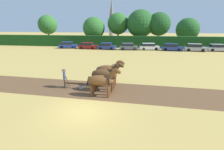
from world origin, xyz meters
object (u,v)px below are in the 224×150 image
draft_horse_lead_right (105,75)px  parked_car_end_right (217,48)px  parked_car_right (172,47)px  tree_far_left (48,25)px  plow (76,85)px  parked_car_left (88,46)px  tree_center_left (118,24)px  parked_car_center_left (107,46)px  tree_left (94,28)px  tree_center_right (159,24)px  parked_car_center (128,47)px  parked_car_center_right (149,47)px  parked_car_far_right (195,48)px  farmer_beside_team (114,71)px  tree_center (140,24)px  draft_horse_lead_left (102,80)px  draft_horse_trail_left (109,70)px  parked_car_far_left (68,45)px  tree_right (188,29)px  church_spire (112,18)px  farmer_at_plow (64,77)px

draft_horse_lead_right → parked_car_end_right: 32.43m
parked_car_right → parked_car_end_right: parked_car_right is taller
tree_far_left → plow: (21.85, -35.97, -5.12)m
parked_car_left → parked_car_right: parked_car_right is taller
tree_center_left → parked_car_center_left: size_ratio=2.06×
tree_left → draft_horse_lead_right: 35.99m
tree_center_right → parked_car_end_right: 15.03m
parked_car_center → parked_car_center_right: (4.55, 0.59, -0.00)m
parked_car_left → parked_car_end_right: size_ratio=1.02×
tree_left → parked_car_far_right: (24.22, -8.56, -3.78)m
farmer_beside_team → parked_car_center_right: 23.97m
parked_car_end_right → parked_car_left: bearing=179.8°
plow → tree_center: bearing=83.9°
tree_left → parked_car_center_right: (14.70, -8.15, -3.81)m
tree_left → parked_car_center: bearing=-40.7°
parked_car_right → draft_horse_lead_left: bearing=-104.0°
tree_center → draft_horse_lead_right: bearing=-94.0°
tree_far_left → parked_car_right: (33.93, -10.25, -4.70)m
tree_center_right → parked_car_center_left: bearing=-143.2°
draft_horse_trail_left → draft_horse_lead_left: bearing=-89.7°
draft_horse_trail_left → parked_car_center: size_ratio=0.65×
parked_car_far_left → parked_car_end_right: parked_car_far_left is taller
tree_right → farmer_beside_team: (-14.67, -34.52, -3.18)m
tree_right → parked_car_center_right: tree_right is taller
draft_horse_lead_left → parked_car_far_left: size_ratio=0.62×
tree_right → parked_car_center_left: size_ratio=1.72×
draft_horse_lead_left → parked_car_center_left: bearing=102.4°
farmer_beside_team → parked_car_far_left: (-14.79, 23.61, -0.29)m
parked_car_center_right → parked_car_center_left: bearing=176.0°
parked_car_center_left → tree_center_right: bearing=44.0°
tree_center → church_spire: church_spire is taller
tree_center → parked_car_center_left: (-7.32, -9.42, -5.00)m
draft_horse_trail_left → parked_car_far_right: (14.07, 24.65, -0.70)m
plow → farmer_at_plow: farmer_at_plow is taller
tree_center_right → farmer_at_plow: size_ratio=5.11×
tree_center_left → tree_center: bearing=-10.0°
tree_center_right → tree_right: 8.28m
parked_car_center → parked_car_center_right: parked_car_center is taller
plow → parked_car_right: (12.08, 25.72, 0.42)m
church_spire → parked_car_center: 38.65m
tree_far_left → tree_center: tree_center is taller
draft_horse_lead_right → plow: draft_horse_lead_right is taller
plow → tree_center_left: bearing=93.8°
farmer_beside_team → parked_car_far_left: 27.86m
plow → parked_car_right: size_ratio=0.40×
parked_car_center_right → plow: bearing=-113.0°
draft_horse_lead_left → parked_car_right: (9.43, 27.01, -0.52)m
draft_horse_trail_left → farmer_beside_team: size_ratio=1.57×
farmer_at_plow → parked_car_center: 25.77m
tree_center_left → draft_horse_trail_left: tree_center_left is taller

